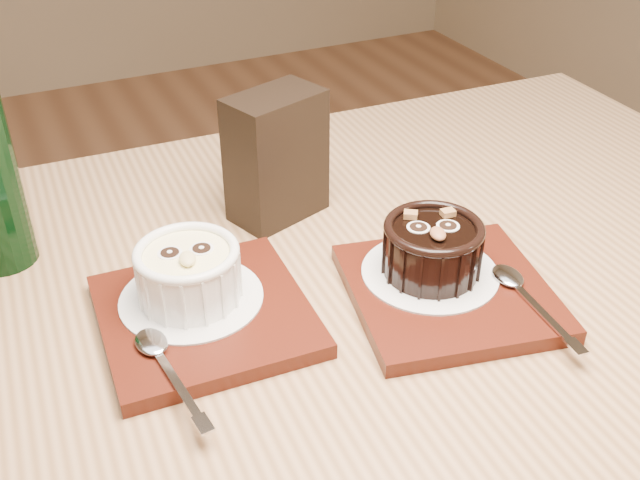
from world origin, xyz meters
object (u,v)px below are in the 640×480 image
(table, at_px, (313,383))
(tray_left, at_px, (205,315))
(tray_right, at_px, (448,292))
(condiment_stand, at_px, (276,157))
(ramekin_dark, at_px, (432,246))
(ramekin_white, at_px, (188,271))

(table, bearing_deg, tray_left, 164.07)
(tray_right, bearing_deg, condiment_stand, 111.92)
(tray_right, distance_m, ramekin_dark, 0.05)
(ramekin_dark, height_order, condiment_stand, condiment_stand)
(table, relative_size, condiment_stand, 8.76)
(table, distance_m, tray_right, 0.16)
(table, height_order, ramekin_white, ramekin_white)
(condiment_stand, bearing_deg, ramekin_white, -137.19)
(ramekin_dark, bearing_deg, tray_right, -56.65)
(tray_right, relative_size, ramekin_dark, 1.93)
(ramekin_dark, distance_m, condiment_stand, 0.20)
(tray_left, bearing_deg, ramekin_dark, -10.60)
(table, bearing_deg, tray_right, -16.76)
(ramekin_white, xyz_separation_m, ramekin_dark, (0.22, -0.06, 0.00))
(tray_right, xyz_separation_m, condiment_stand, (-0.08, 0.21, 0.06))
(ramekin_white, relative_size, condiment_stand, 0.67)
(table, distance_m, tray_left, 0.14)
(table, bearing_deg, ramekin_white, 155.23)
(tray_right, bearing_deg, ramekin_dark, 103.54)
(tray_left, relative_size, ramekin_dark, 1.93)
(table, height_order, tray_right, tray_right)
(ramekin_white, bearing_deg, tray_left, -62.08)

